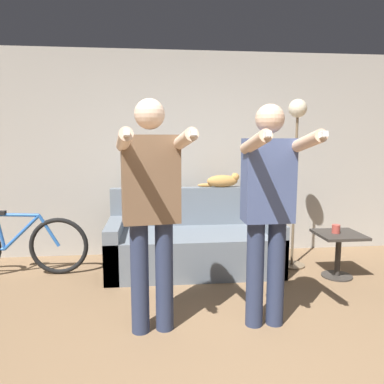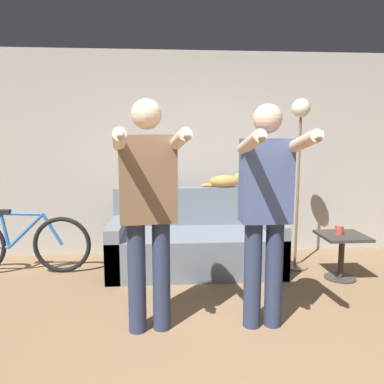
% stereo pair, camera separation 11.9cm
% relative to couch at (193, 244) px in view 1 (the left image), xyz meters
% --- Properties ---
extents(ground_plane, '(16.00, 16.00, 0.00)m').
position_rel_couch_xyz_m(ground_plane, '(0.17, -2.09, -0.28)').
color(ground_plane, '#846647').
extents(wall_back, '(10.00, 0.05, 2.60)m').
position_rel_couch_xyz_m(wall_back, '(0.17, 0.65, 1.02)').
color(wall_back, '#B7B2A8').
rests_on(wall_back, ground_plane).
extents(couch, '(1.94, 0.93, 0.91)m').
position_rel_couch_xyz_m(couch, '(0.00, 0.00, 0.00)').
color(couch, slate).
rests_on(couch, ground_plane).
extents(person_left, '(0.56, 0.72, 1.80)m').
position_rel_couch_xyz_m(person_left, '(-0.47, -1.42, 0.76)').
color(person_left, '#2D3856').
rests_on(person_left, ground_plane).
extents(person_right, '(0.46, 0.67, 1.77)m').
position_rel_couch_xyz_m(person_right, '(0.44, -1.42, 0.74)').
color(person_right, '#2D3856').
rests_on(person_right, ground_plane).
extents(cat, '(0.52, 0.15, 0.18)m').
position_rel_couch_xyz_m(cat, '(0.42, 0.35, 0.70)').
color(cat, tan).
rests_on(cat, couch).
extents(floor_lamp, '(0.31, 0.31, 1.95)m').
position_rel_couch_xyz_m(floor_lamp, '(1.18, -0.06, 1.16)').
color(floor_lamp, '#756047').
rests_on(floor_lamp, ground_plane).
extents(side_table, '(0.47, 0.47, 0.49)m').
position_rel_couch_xyz_m(side_table, '(1.55, -0.45, 0.07)').
color(side_table, '#38332D').
rests_on(side_table, ground_plane).
extents(cup, '(0.09, 0.09, 0.09)m').
position_rel_couch_xyz_m(cup, '(1.51, -0.44, 0.25)').
color(cup, '#B7473D').
rests_on(cup, side_table).
extents(bicycle, '(1.57, 0.07, 0.73)m').
position_rel_couch_xyz_m(bicycle, '(-1.97, -0.04, 0.05)').
color(bicycle, black).
rests_on(bicycle, ground_plane).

